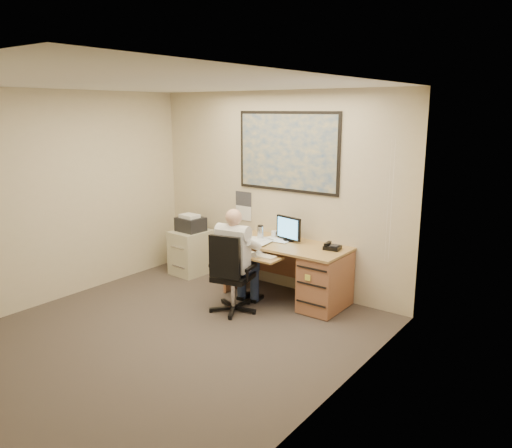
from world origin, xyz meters
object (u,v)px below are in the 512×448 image
Objects in this scene: desk at (310,271)px; office_chair at (230,289)px; filing_cabinet at (191,248)px; person at (234,261)px.

desk reaches higher than office_chair.
filing_cabinet is at bearing 137.59° from office_chair.
person is at bearing -131.42° from desk.
desk is at bearing 38.23° from office_chair.
filing_cabinet is 1.64m from person.
office_chair is 0.36m from person.
office_chair is at bearing -25.43° from filing_cabinet.
desk is 1.58× the size of office_chair.
person is (1.44, -0.74, 0.25)m from filing_cabinet.
person is (0.01, 0.08, 0.35)m from office_chair.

